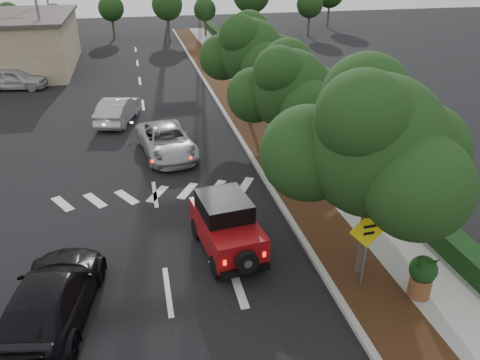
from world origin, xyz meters
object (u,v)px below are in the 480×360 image
object	(u,v)px
silver_suv_ahead	(167,141)
red_jeep	(225,224)
black_suv_oncoming	(51,298)
speed_hump_sign	(367,239)

from	to	relation	value
silver_suv_ahead	red_jeep	bearing A→B (deg)	-90.13
silver_suv_ahead	black_suv_oncoming	world-z (taller)	black_suv_oncoming
red_jeep	speed_hump_sign	distance (m)	4.50
silver_suv_ahead	speed_hump_sign	distance (m)	12.02
red_jeep	black_suv_oncoming	world-z (taller)	red_jeep
red_jeep	speed_hump_sign	bearing A→B (deg)	-47.16
silver_suv_ahead	speed_hump_sign	xyz separation A→B (m)	(4.56, -11.07, 1.06)
silver_suv_ahead	speed_hump_sign	world-z (taller)	speed_hump_sign
silver_suv_ahead	black_suv_oncoming	bearing A→B (deg)	-118.55
red_jeep	silver_suv_ahead	size ratio (longest dim) A/B	0.77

